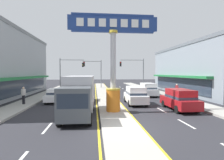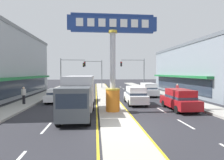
{
  "view_description": "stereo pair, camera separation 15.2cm",
  "coord_description": "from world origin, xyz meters",
  "px_view_note": "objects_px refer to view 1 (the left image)",
  "views": [
    {
      "loc": [
        -1.6,
        -10.81,
        3.39
      ],
      "look_at": [
        0.34,
        8.65,
        2.6
      ],
      "focal_mm": 28.73,
      "sensor_mm": 36.0,
      "label": 1
    },
    {
      "loc": [
        -1.45,
        -10.83,
        3.39
      ],
      "look_at": [
        0.34,
        8.65,
        2.6
      ],
      "focal_mm": 28.73,
      "sensor_mm": 36.0,
      "label": 2
    }
  ],
  "objects_px": {
    "sedan_kerb_right": "(55,95)",
    "pedestrian_far_side": "(177,89)",
    "traffic_light_left_side": "(69,68)",
    "suv_near_right_lane": "(180,99)",
    "box_truck_near_left_lane": "(79,94)",
    "suv_far_left_oncoming": "(148,89)",
    "traffic_light_median_far": "(94,69)",
    "suv_mid_left_lane": "(135,95)",
    "district_sign": "(113,60)",
    "pedestrian_near_kerb": "(23,94)",
    "storefront_right": "(199,69)",
    "traffic_light_right_side": "(135,68)",
    "sedan_far_right_lane": "(84,95)"
  },
  "relations": [
    {
      "from": "traffic_light_median_far",
      "to": "sedan_kerb_right",
      "type": "relative_size",
      "value": 1.42
    },
    {
      "from": "district_sign",
      "to": "pedestrian_far_side",
      "type": "bearing_deg",
      "value": 41.71
    },
    {
      "from": "storefront_right",
      "to": "district_sign",
      "type": "bearing_deg",
      "value": -140.4
    },
    {
      "from": "sedan_kerb_right",
      "to": "pedestrian_near_kerb",
      "type": "bearing_deg",
      "value": -139.14
    },
    {
      "from": "box_truck_near_left_lane",
      "to": "pedestrian_far_side",
      "type": "bearing_deg",
      "value": 37.09
    },
    {
      "from": "traffic_light_left_side",
      "to": "suv_far_left_oncoming",
      "type": "distance_m",
      "value": 16.6
    },
    {
      "from": "suv_far_left_oncoming",
      "to": "sedan_kerb_right",
      "type": "bearing_deg",
      "value": -162.46
    },
    {
      "from": "storefront_right",
      "to": "traffic_light_right_side",
      "type": "xyz_separation_m",
      "value": [
        -9.16,
        6.95,
        0.32
      ]
    },
    {
      "from": "traffic_light_left_side",
      "to": "box_truck_near_left_lane",
      "type": "relative_size",
      "value": 0.89
    },
    {
      "from": "suv_far_left_oncoming",
      "to": "suv_near_right_lane",
      "type": "bearing_deg",
      "value": -89.99
    },
    {
      "from": "storefront_right",
      "to": "suv_far_left_oncoming",
      "type": "height_order",
      "value": "storefront_right"
    },
    {
      "from": "traffic_light_left_side",
      "to": "sedan_far_right_lane",
      "type": "height_order",
      "value": "traffic_light_left_side"
    },
    {
      "from": "traffic_light_left_side",
      "to": "pedestrian_near_kerb",
      "type": "height_order",
      "value": "traffic_light_left_side"
    },
    {
      "from": "suv_near_right_lane",
      "to": "pedestrian_near_kerb",
      "type": "xyz_separation_m",
      "value": [
        -14.92,
        3.52,
        0.2
      ]
    },
    {
      "from": "suv_far_left_oncoming",
      "to": "pedestrian_far_side",
      "type": "relative_size",
      "value": 2.77
    },
    {
      "from": "suv_near_right_lane",
      "to": "sedan_far_right_lane",
      "type": "distance_m",
      "value": 10.6
    },
    {
      "from": "traffic_light_left_side",
      "to": "suv_near_right_lane",
      "type": "xyz_separation_m",
      "value": [
        12.53,
        -20.07,
        -3.26
      ]
    },
    {
      "from": "suv_near_right_lane",
      "to": "suv_mid_left_lane",
      "type": "xyz_separation_m",
      "value": [
        -3.3,
        3.35,
        0.0
      ]
    },
    {
      "from": "suv_mid_left_lane",
      "to": "suv_far_left_oncoming",
      "type": "height_order",
      "value": "same"
    },
    {
      "from": "suv_near_right_lane",
      "to": "suv_far_left_oncoming",
      "type": "distance_m",
      "value": 9.69
    },
    {
      "from": "traffic_light_median_far",
      "to": "suv_far_left_oncoming",
      "type": "xyz_separation_m",
      "value": [
        7.69,
        -14.26,
        -3.21
      ]
    },
    {
      "from": "traffic_light_median_far",
      "to": "box_truck_near_left_lane",
      "type": "relative_size",
      "value": 0.89
    },
    {
      "from": "traffic_light_left_side",
      "to": "suv_mid_left_lane",
      "type": "height_order",
      "value": "traffic_light_left_side"
    },
    {
      "from": "sedan_kerb_right",
      "to": "suv_mid_left_lane",
      "type": "bearing_deg",
      "value": -15.44
    },
    {
      "from": "traffic_light_left_side",
      "to": "pedestrian_far_side",
      "type": "height_order",
      "value": "traffic_light_left_side"
    },
    {
      "from": "traffic_light_right_side",
      "to": "box_truck_near_left_lane",
      "type": "xyz_separation_m",
      "value": [
        -9.2,
        -20.6,
        -2.55
      ]
    },
    {
      "from": "traffic_light_left_side",
      "to": "pedestrian_near_kerb",
      "type": "xyz_separation_m",
      "value": [
        -2.38,
        -16.56,
        -3.06
      ]
    },
    {
      "from": "suv_near_right_lane",
      "to": "pedestrian_near_kerb",
      "type": "bearing_deg",
      "value": 166.74
    },
    {
      "from": "suv_near_right_lane",
      "to": "pedestrian_far_side",
      "type": "distance_m",
      "value": 9.11
    },
    {
      "from": "district_sign",
      "to": "traffic_light_right_side",
      "type": "relative_size",
      "value": 1.31
    },
    {
      "from": "suv_mid_left_lane",
      "to": "suv_near_right_lane",
      "type": "bearing_deg",
      "value": -45.42
    },
    {
      "from": "suv_near_right_lane",
      "to": "suv_mid_left_lane",
      "type": "distance_m",
      "value": 4.7
    },
    {
      "from": "district_sign",
      "to": "suv_far_left_oncoming",
      "type": "relative_size",
      "value": 1.76
    },
    {
      "from": "district_sign",
      "to": "traffic_light_right_side",
      "type": "distance_m",
      "value": 20.84
    },
    {
      "from": "box_truck_near_left_lane",
      "to": "pedestrian_far_side",
      "type": "distance_m",
      "value": 15.85
    },
    {
      "from": "suv_near_right_lane",
      "to": "traffic_light_left_side",
      "type": "bearing_deg",
      "value": 121.98
    },
    {
      "from": "traffic_light_right_side",
      "to": "traffic_light_median_far",
      "type": "xyz_separation_m",
      "value": [
        -7.98,
        4.59,
        -0.05
      ]
    },
    {
      "from": "sedan_kerb_right",
      "to": "pedestrian_far_side",
      "type": "height_order",
      "value": "pedestrian_far_side"
    },
    {
      "from": "storefront_right",
      "to": "traffic_light_right_side",
      "type": "relative_size",
      "value": 3.47
    },
    {
      "from": "box_truck_near_left_lane",
      "to": "suv_far_left_oncoming",
      "type": "bearing_deg",
      "value": 50.81
    },
    {
      "from": "sedan_far_right_lane",
      "to": "storefront_right",
      "type": "bearing_deg",
      "value": 20.13
    },
    {
      "from": "traffic_light_median_far",
      "to": "pedestrian_far_side",
      "type": "xyz_separation_m",
      "value": [
        11.42,
        -15.63,
        -3.07
      ]
    },
    {
      "from": "storefront_right",
      "to": "traffic_light_median_far",
      "type": "distance_m",
      "value": 20.66
    },
    {
      "from": "suv_mid_left_lane",
      "to": "suv_far_left_oncoming",
      "type": "relative_size",
      "value": 1.01
    },
    {
      "from": "storefront_right",
      "to": "sedan_kerb_right",
      "type": "distance_m",
      "value": 22.89
    },
    {
      "from": "suv_mid_left_lane",
      "to": "sedan_kerb_right",
      "type": "xyz_separation_m",
      "value": [
        -8.95,
        2.47,
        -0.2
      ]
    },
    {
      "from": "suv_far_left_oncoming",
      "to": "sedan_kerb_right",
      "type": "relative_size",
      "value": 1.06
    },
    {
      "from": "traffic_light_left_side",
      "to": "suv_near_right_lane",
      "type": "relative_size",
      "value": 1.35
    },
    {
      "from": "suv_near_right_lane",
      "to": "suv_mid_left_lane",
      "type": "bearing_deg",
      "value": 134.58
    },
    {
      "from": "suv_mid_left_lane",
      "to": "traffic_light_left_side",
      "type": "bearing_deg",
      "value": 118.9
    }
  ]
}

